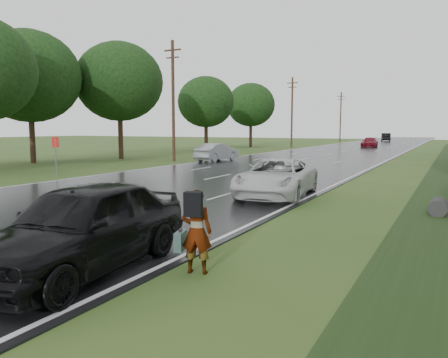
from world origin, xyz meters
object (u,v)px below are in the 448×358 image
at_px(dark_sedan, 83,226).
at_px(silver_sedan, 217,152).
at_px(pedestrian, 195,230).
at_px(road_sign, 56,148).
at_px(white_pickup, 277,177).

relative_size(dark_sedan, silver_sedan, 1.13).
xyz_separation_m(pedestrian, silver_sedan, (-13.33, 25.02, -0.06)).
height_order(road_sign, pedestrian, road_sign).
height_order(road_sign, silver_sedan, road_sign).
height_order(pedestrian, white_pickup, pedestrian).
relative_size(pedestrian, white_pickup, 0.30).
height_order(pedestrian, silver_sedan, pedestrian).
relative_size(road_sign, dark_sedan, 0.45).
xyz_separation_m(road_sign, dark_sedan, (14.06, -11.62, -0.72)).
height_order(pedestrian, dark_sedan, dark_sedan).
bearing_deg(silver_sedan, dark_sedan, 119.34).
bearing_deg(white_pickup, silver_sedan, 120.28).
height_order(white_pickup, silver_sedan, white_pickup).
distance_m(pedestrian, silver_sedan, 28.35).
relative_size(road_sign, pedestrian, 1.39).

